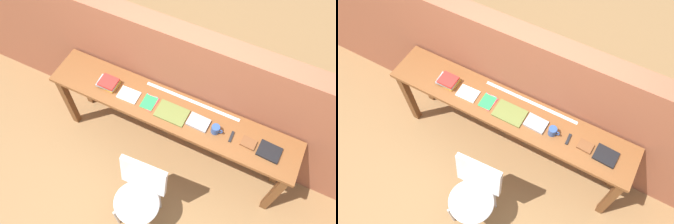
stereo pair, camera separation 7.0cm
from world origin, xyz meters
The scene contains 14 objects.
ground_plane centered at (0.00, 0.00, 0.00)m, with size 40.00×40.00×0.00m, color olive.
brick_wall_back centered at (0.00, 0.64, 0.79)m, with size 6.00×0.20×1.57m, color #935138.
sideboard centered at (0.00, 0.30, 0.74)m, with size 2.50×0.44×0.88m.
chair_white_moulded centered at (0.05, -0.46, 0.53)m, with size 0.47×0.48×0.89m.
book_stack_leftmost centered at (-0.67, 0.28, 0.92)m, with size 0.20×0.17×0.07m.
magazine_cycling centered at (-0.43, 0.26, 0.89)m, with size 0.20×0.14×0.01m, color white.
pamphlet_pile_colourful centered at (-0.21, 0.28, 0.88)m, with size 0.14×0.17×0.01m.
book_open_centre centered at (0.03, 0.26, 0.89)m, with size 0.30×0.20×0.02m, color olive.
book_grey_hardcover centered at (0.30, 0.28, 0.89)m, with size 0.20×0.14×0.03m, color #9E9EA3.
mug centered at (0.47, 0.26, 0.92)m, with size 0.11×0.08×0.09m.
multitool_folded centered at (0.62, 0.28, 0.89)m, with size 0.02×0.11×0.02m, color black.
leather_journal_brown centered at (0.78, 0.28, 0.89)m, with size 0.13×0.10×0.02m, color brown.
book_repair_rightmost centered at (0.97, 0.28, 0.89)m, with size 0.20×0.16×0.02m, color black.
ruler_metal_back_edge centered at (0.15, 0.47, 0.88)m, with size 0.97×0.03×0.00m, color silver.
Camera 1 is at (0.69, -1.15, 3.52)m, focal length 35.00 mm.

